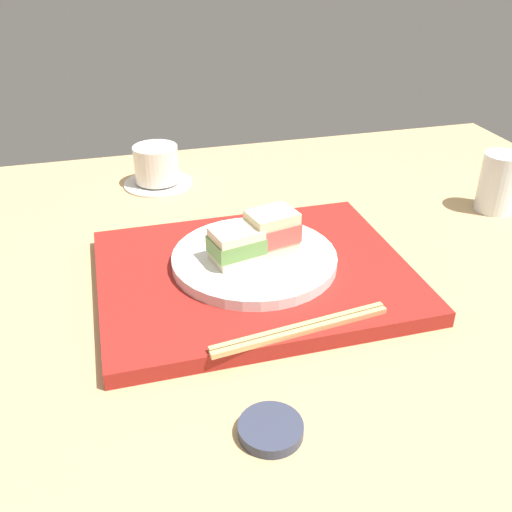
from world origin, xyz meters
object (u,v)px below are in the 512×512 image
at_px(coffee_cup, 156,167).
at_px(sandwich_plate, 254,259).
at_px(small_sauce_dish, 271,429).
at_px(sandwich_near, 236,245).
at_px(chopsticks_pair, 300,329).
at_px(sandwich_far, 272,231).
at_px(drinking_glass, 498,183).

bearing_deg(coffee_cup, sandwich_plate, -76.06).
bearing_deg(small_sauce_dish, sandwich_near, 83.17).
xyz_separation_m(sandwich_plate, coffee_cup, (-0.09, 0.37, 0.01)).
height_order(chopsticks_pair, coffee_cup, coffee_cup).
distance_m(sandwich_plate, small_sauce_dish, 0.29).
height_order(coffee_cup, small_sauce_dish, coffee_cup).
relative_size(sandwich_plate, coffee_cup, 1.69).
height_order(chopsticks_pair, small_sauce_dish, chopsticks_pair).
height_order(sandwich_plate, coffee_cup, coffee_cup).
bearing_deg(sandwich_far, small_sauce_dish, -106.81).
bearing_deg(chopsticks_pair, small_sauce_dish, -120.97).
relative_size(coffee_cup, drinking_glass, 1.33).
relative_size(sandwich_plate, sandwich_far, 3.01).
xyz_separation_m(sandwich_near, sandwich_far, (0.05, 0.02, 0.01)).
relative_size(sandwich_plate, small_sauce_dish, 3.53).
height_order(sandwich_far, drinking_glass, drinking_glass).
height_order(sandwich_near, coffee_cup, sandwich_near).
bearing_deg(drinking_glass, coffee_cup, 154.03).
bearing_deg(sandwich_plate, sandwich_near, -164.52).
bearing_deg(drinking_glass, small_sauce_dish, -143.70).
relative_size(coffee_cup, small_sauce_dish, 2.08).
bearing_deg(coffee_cup, sandwich_far, -71.80).
height_order(chopsticks_pair, drinking_glass, drinking_glass).
bearing_deg(small_sauce_dish, coffee_cup, 92.78).
distance_m(sandwich_plate, sandwich_near, 0.04).
bearing_deg(sandwich_plate, coffee_cup, 103.94).
distance_m(sandwich_near, drinking_glass, 0.50).
xyz_separation_m(chopsticks_pair, drinking_glass, (0.45, 0.26, 0.03)).
distance_m(coffee_cup, drinking_glass, 0.61).
height_order(sandwich_near, drinking_glass, drinking_glass).
bearing_deg(drinking_glass, sandwich_far, -167.87).
bearing_deg(small_sauce_dish, drinking_glass, 36.30).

